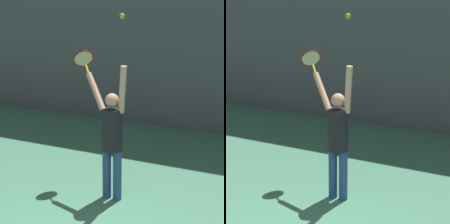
# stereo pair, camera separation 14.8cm
# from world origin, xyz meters

# --- Properties ---
(back_wall) EXTENTS (18.00, 0.10, 5.00)m
(back_wall) POSITION_xyz_m (0.00, 5.91, 2.50)
(back_wall) COLOR slate
(back_wall) RESTS_ON ground_plane
(tennis_player) EXTENTS (0.85, 0.54, 2.07)m
(tennis_player) POSITION_xyz_m (-0.41, 2.16, 1.02)
(tennis_player) COLOR #2D4C7F
(tennis_player) RESTS_ON ground_plane
(tennis_racket) EXTENTS (0.41, 0.42, 0.35)m
(tennis_racket) POSITION_xyz_m (-1.14, 2.68, 2.02)
(tennis_racket) COLOR yellow
(tennis_ball) EXTENTS (0.07, 0.07, 0.07)m
(tennis_ball) POSITION_xyz_m (-0.24, 2.11, 2.74)
(tennis_ball) COLOR #CCDB2D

